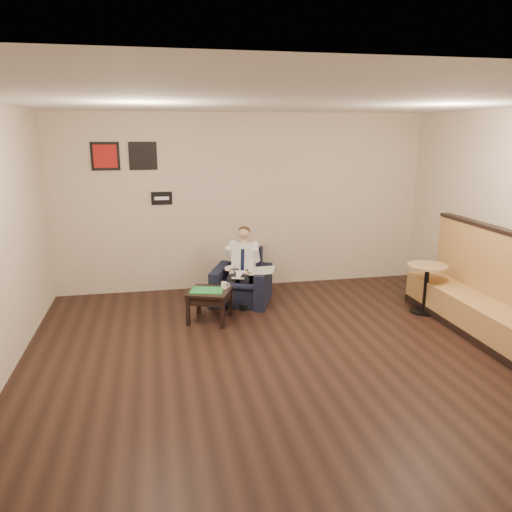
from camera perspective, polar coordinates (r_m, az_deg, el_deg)
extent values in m
plane|color=black|center=(5.68, 4.18, -12.26)|extent=(6.00, 6.00, 0.00)
cube|color=beige|center=(8.09, -1.41, 6.17)|extent=(6.00, 0.02, 2.80)
cube|color=beige|center=(2.61, 23.28, -12.51)|extent=(6.00, 0.02, 2.80)
cube|color=white|center=(5.09, 4.77, 17.24)|extent=(6.00, 6.00, 0.02)
cube|color=black|center=(7.94, -10.73, 6.51)|extent=(0.32, 0.02, 0.20)
cube|color=#AF1815|center=(7.91, -16.85, 10.86)|extent=(0.42, 0.03, 0.42)
cube|color=black|center=(7.88, -12.80, 11.10)|extent=(0.42, 0.03, 0.42)
cube|color=black|center=(7.47, -1.65, -2.41)|extent=(1.06, 1.06, 0.79)
cube|color=white|center=(7.27, -1.95, -2.15)|extent=(0.25, 0.30, 0.01)
cube|color=silver|center=(7.29, 0.74, -1.66)|extent=(0.46, 0.51, 0.01)
cube|color=black|center=(6.83, -5.28, -5.65)|extent=(0.69, 0.69, 0.43)
cube|color=green|center=(6.75, -5.61, -3.91)|extent=(0.49, 0.40, 0.01)
cylinder|color=white|center=(6.81, -3.67, -3.36)|extent=(0.10, 0.10, 0.09)
cube|color=black|center=(6.88, -4.59, -3.53)|extent=(0.15, 0.13, 0.01)
cube|color=#B58446|center=(6.96, 24.14, -2.69)|extent=(0.61, 2.56, 1.31)
cylinder|color=tan|center=(7.48, 18.83, -3.53)|extent=(0.62, 0.62, 0.70)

